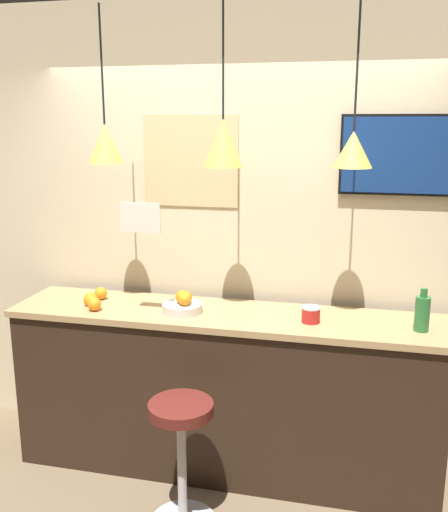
% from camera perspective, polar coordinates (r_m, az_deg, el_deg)
% --- Properties ---
extents(back_wall, '(8.00, 0.06, 2.90)m').
position_cam_1_polar(back_wall, '(3.70, 1.36, 2.25)').
color(back_wall, beige).
rests_on(back_wall, ground_plane).
extents(service_counter, '(2.62, 0.55, 1.04)m').
position_cam_1_polar(service_counter, '(3.64, 0.00, -13.41)').
color(service_counter, black).
rests_on(service_counter, ground_plane).
extents(bar_stool, '(0.37, 0.37, 0.73)m').
position_cam_1_polar(bar_stool, '(3.19, -4.27, -18.12)').
color(bar_stool, '#B7B7BC').
rests_on(bar_stool, ground_plane).
extents(fruit_bowl, '(0.24, 0.24, 0.14)m').
position_cam_1_polar(fruit_bowl, '(3.44, -4.14, -4.90)').
color(fruit_bowl, beige).
rests_on(fruit_bowl, service_counter).
extents(orange_pile, '(0.15, 0.30, 0.08)m').
position_cam_1_polar(orange_pile, '(3.65, -12.93, -4.23)').
color(orange_pile, orange).
rests_on(orange_pile, service_counter).
extents(juice_bottle, '(0.08, 0.08, 0.24)m').
position_cam_1_polar(juice_bottle, '(3.30, 19.21, -5.40)').
color(juice_bottle, '#286B33').
rests_on(juice_bottle, service_counter).
extents(spread_jar, '(0.11, 0.11, 0.09)m').
position_cam_1_polar(spread_jar, '(3.30, 8.68, -5.80)').
color(spread_jar, red).
rests_on(spread_jar, service_counter).
extents(pendant_lamp_left, '(0.20, 0.20, 0.88)m').
position_cam_1_polar(pendant_lamp_left, '(3.47, -11.78, 10.98)').
color(pendant_lamp_left, black).
extents(pendant_lamp_middle, '(0.22, 0.22, 0.89)m').
position_cam_1_polar(pendant_lamp_middle, '(3.23, -0.08, 11.23)').
color(pendant_lamp_middle, black).
extents(pendant_lamp_right, '(0.21, 0.21, 0.88)m').
position_cam_1_polar(pendant_lamp_right, '(3.15, 12.78, 10.42)').
color(pendant_lamp_right, black).
extents(mounted_tv, '(0.77, 0.04, 0.47)m').
position_cam_1_polar(mounted_tv, '(3.51, 17.87, 9.56)').
color(mounted_tv, black).
extents(hanging_menu_board, '(0.24, 0.01, 0.17)m').
position_cam_1_polar(hanging_menu_board, '(3.24, -8.40, 3.81)').
color(hanging_menu_board, white).
extents(wall_poster, '(0.62, 0.01, 0.58)m').
position_cam_1_polar(wall_poster, '(3.67, -3.36, 9.45)').
color(wall_poster, '#DBBC84').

